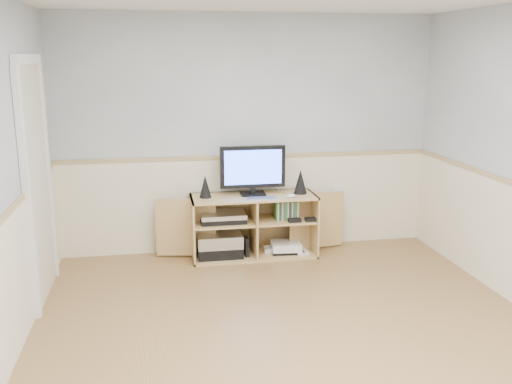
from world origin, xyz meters
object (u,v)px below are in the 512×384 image
media_cabinet (253,224)px  keyboard (261,198)px  monitor (253,168)px  game_consoles (285,247)px

media_cabinet → keyboard: size_ratio=7.08×
media_cabinet → keyboard: keyboard is taller
media_cabinet → keyboard: bearing=-74.4°
media_cabinet → monitor: 0.60m
media_cabinet → game_consoles: (0.33, -0.07, -0.26)m
media_cabinet → monitor: monitor is taller
monitor → keyboard: monitor is taller
monitor → game_consoles: (0.33, -0.06, -0.86)m
keyboard → monitor: bearing=107.8°
keyboard → game_consoles: bearing=26.0°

